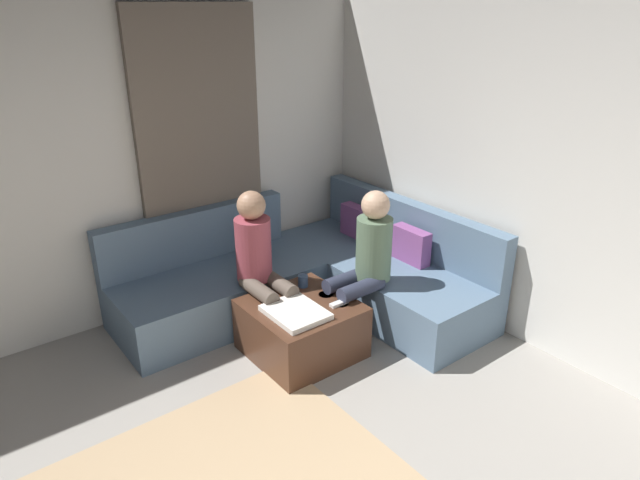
# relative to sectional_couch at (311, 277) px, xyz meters

# --- Properties ---
(wall_back) EXTENTS (6.00, 0.12, 2.70)m
(wall_back) POSITION_rel_sectional_couch_xyz_m (2.08, 1.06, 1.07)
(wall_back) COLOR silver
(wall_back) RESTS_ON ground_plane
(wall_left) EXTENTS (0.12, 6.00, 2.70)m
(wall_left) POSITION_rel_sectional_couch_xyz_m (-0.86, -1.88, 1.07)
(wall_left) COLOR silver
(wall_left) RESTS_ON ground_plane
(curtain_panel) EXTENTS (0.06, 1.10, 2.50)m
(curtain_panel) POSITION_rel_sectional_couch_xyz_m (-0.76, -0.58, 0.97)
(curtain_panel) COLOR #726659
(curtain_panel) RESTS_ON ground_plane
(sectional_couch) EXTENTS (2.10, 2.55, 0.87)m
(sectional_couch) POSITION_rel_sectional_couch_xyz_m (0.00, 0.00, 0.00)
(sectional_couch) COLOR slate
(sectional_couch) RESTS_ON ground_plane
(ottoman) EXTENTS (0.76, 0.76, 0.42)m
(ottoman) POSITION_rel_sectional_couch_xyz_m (0.53, -0.49, -0.07)
(ottoman) COLOR #4C2D1E
(ottoman) RESTS_ON ground_plane
(folded_blanket) EXTENTS (0.44, 0.36, 0.04)m
(folded_blanket) POSITION_rel_sectional_couch_xyz_m (0.63, -0.61, 0.16)
(folded_blanket) COLOR white
(folded_blanket) RESTS_ON ottoman
(coffee_mug) EXTENTS (0.08, 0.08, 0.10)m
(coffee_mug) POSITION_rel_sectional_couch_xyz_m (0.31, -0.31, 0.19)
(coffee_mug) COLOR #334C72
(coffee_mug) RESTS_ON ottoman
(game_remote) EXTENTS (0.05, 0.15, 0.02)m
(game_remote) POSITION_rel_sectional_couch_xyz_m (0.71, -0.27, 0.15)
(game_remote) COLOR white
(game_remote) RESTS_ON ottoman
(person_on_couch_back) EXTENTS (0.30, 0.60, 1.20)m
(person_on_couch_back) POSITION_rel_sectional_couch_xyz_m (0.62, 0.06, 0.38)
(person_on_couch_back) COLOR #2D3347
(person_on_couch_back) RESTS_ON ground_plane
(person_on_couch_side) EXTENTS (0.60, 0.30, 1.20)m
(person_on_couch_side) POSITION_rel_sectional_couch_xyz_m (0.15, -0.59, 0.38)
(person_on_couch_side) COLOR brown
(person_on_couch_side) RESTS_ON ground_plane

